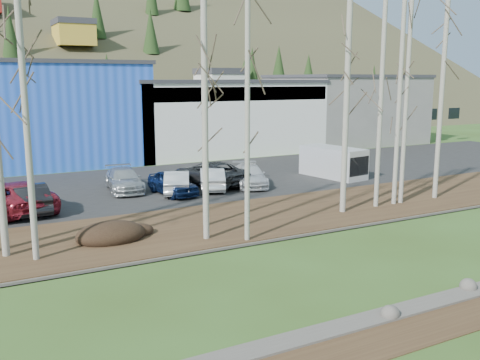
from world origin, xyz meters
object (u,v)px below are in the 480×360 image
car_2 (17,196)px  van_white (335,162)px  car_8 (177,182)px  car_3 (124,180)px  car_7 (250,175)px  car_4 (173,183)px  car_6 (210,173)px  car_1 (29,198)px  car_5 (212,179)px

car_2 → van_white: van_white is taller
car_8 → car_3: bearing=-17.9°
van_white → car_7: bearing=169.7°
car_4 → car_8: size_ratio=1.00×
car_4 → car_6: 3.46m
car_3 → car_4: size_ratio=1.14×
car_2 → car_3: bearing=-171.3°
car_1 → car_5: 10.72m
car_2 → car_4: (8.56, 0.08, -0.08)m
car_3 → car_6: 5.43m
car_4 → car_5: car_4 is taller
car_7 → car_8: (-4.94, 0.06, 0.02)m
car_6 → car_7: 2.56m
car_2 → car_7: 13.86m
car_2 → car_4: car_2 is taller
car_3 → van_white: (14.24, -2.41, 0.35)m
car_7 → car_2: bearing=-159.5°
car_5 → car_6: (0.45, 1.28, 0.09)m
car_8 → van_white: 11.66m
car_2 → car_6: (11.68, 1.58, -0.01)m
car_2 → car_7: size_ratio=1.24×
car_1 → car_3: size_ratio=0.97×
car_2 → car_6: car_2 is taller
car_3 → car_2: bearing=-151.8°
van_white → car_6: bearing=161.5°
car_3 → car_4: car_4 is taller
car_5 → car_7: bearing=-159.0°
car_1 → car_6: size_ratio=0.82×
car_8 → van_white: size_ratio=0.83×
car_7 → van_white: van_white is taller
car_4 → car_1: bearing=177.4°
car_5 → car_6: car_6 is taller
car_1 → car_2: 0.70m
car_2 → car_3: (6.33, 2.48, -0.10)m
car_1 → car_7: 13.35m
car_5 → car_6: 1.36m
car_4 → car_3: bearing=126.5°
car_3 → car_4: 3.28m
car_1 → car_8: size_ratio=1.10×
car_6 → van_white: van_white is taller
car_3 → car_7: car_3 is taller
car_7 → van_white: (6.71, -0.16, 0.37)m
car_6 → car_8: 3.05m
car_8 → car_7: bearing=-158.4°
car_2 → van_white: 20.56m
car_5 → car_6: bearing=-87.2°
car_2 → car_4: bearing=167.8°
car_2 → car_5: size_ratio=1.37×
car_3 → car_8: size_ratio=1.14×
car_6 → van_white: size_ratio=1.12×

